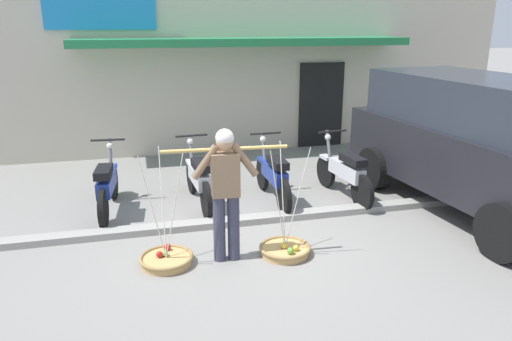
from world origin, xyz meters
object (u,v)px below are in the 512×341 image
object	(u,v)px
fruit_vendor	(226,187)
fruit_basket_right_side	(166,259)
motorcycle_third_in_row	(273,176)
fruit_basket_left_side	(285,249)
motorcycle_second_in_row	(198,179)
motorcycle_end_of_row	(344,173)
parked_truck	(482,141)
motorcycle_nearest_shop	(107,185)

from	to	relation	value
fruit_vendor	fruit_basket_right_side	size ratio (longest dim) A/B	1.17
fruit_vendor	motorcycle_third_in_row	distance (m)	2.22
fruit_basket_left_side	motorcycle_second_in_row	bearing A→B (deg)	112.69
motorcycle_end_of_row	parked_truck	distance (m)	2.18
fruit_basket_right_side	motorcycle_third_in_row	world-z (taller)	fruit_basket_right_side
motorcycle_nearest_shop	motorcycle_end_of_row	world-z (taller)	same
fruit_basket_left_side	motorcycle_nearest_shop	distance (m)	3.09
fruit_basket_left_side	motorcycle_second_in_row	size ratio (longest dim) A/B	0.80
fruit_basket_right_side	motorcycle_third_in_row	bearing A→B (deg)	43.23
fruit_vendor	motorcycle_end_of_row	bearing A→B (deg)	35.84
fruit_vendor	motorcycle_second_in_row	bearing A→B (deg)	92.59
fruit_basket_left_side	motorcycle_end_of_row	world-z (taller)	fruit_basket_left_side
motorcycle_nearest_shop	motorcycle_end_of_row	bearing A→B (deg)	-4.36
fruit_vendor	fruit_basket_left_side	size ratio (longest dim) A/B	1.17
motorcycle_second_in_row	motorcycle_nearest_shop	bearing A→B (deg)	179.02
motorcycle_third_in_row	fruit_basket_right_side	bearing A→B (deg)	-136.77
fruit_vendor	motorcycle_second_in_row	size ratio (longest dim) A/B	0.93
motorcycle_third_in_row	motorcycle_end_of_row	xyz separation A→B (m)	(1.22, -0.13, 0.00)
fruit_vendor	motorcycle_end_of_row	xyz separation A→B (m)	(2.36, 1.70, -0.52)
fruit_basket_left_side	fruit_basket_right_side	distance (m)	1.52
fruit_basket_right_side	parked_truck	distance (m)	5.09
motorcycle_third_in_row	motorcycle_end_of_row	distance (m)	1.23
fruit_basket_left_side	motorcycle_second_in_row	xyz separation A→B (m)	(-0.85, 2.03, 0.38)
fruit_basket_right_side	motorcycle_second_in_row	world-z (taller)	fruit_basket_right_side
fruit_basket_left_side	motorcycle_third_in_row	size ratio (longest dim) A/B	0.80
motorcycle_nearest_shop	parked_truck	world-z (taller)	parked_truck
fruit_vendor	motorcycle_third_in_row	xyz separation A→B (m)	(1.14, 1.84, -0.52)
fruit_basket_left_side	motorcycle_end_of_row	distance (m)	2.41
fruit_basket_right_side	fruit_basket_left_side	bearing A→B (deg)	-3.99
fruit_vendor	motorcycle_nearest_shop	bearing A→B (deg)	127.15
fruit_vendor	fruit_basket_left_side	xyz separation A→B (m)	(0.76, -0.05, -0.90)
motorcycle_nearest_shop	motorcycle_third_in_row	world-z (taller)	same
motorcycle_third_in_row	parked_truck	distance (m)	3.31
fruit_basket_right_side	motorcycle_nearest_shop	world-z (taller)	fruit_basket_right_side
fruit_basket_left_side	motorcycle_end_of_row	xyz separation A→B (m)	(1.60, 1.76, 0.38)
motorcycle_nearest_shop	fruit_basket_right_side	bearing A→B (deg)	-68.76
motorcycle_third_in_row	motorcycle_end_of_row	world-z (taller)	same
parked_truck	motorcycle_second_in_row	bearing A→B (deg)	163.57
parked_truck	motorcycle_end_of_row	bearing A→B (deg)	151.48
fruit_vendor	fruit_basket_right_side	distance (m)	1.18
motorcycle_nearest_shop	parked_truck	xyz separation A→B (m)	(5.69, -1.28, 0.68)
parked_truck	fruit_basket_left_side	bearing A→B (deg)	-167.31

